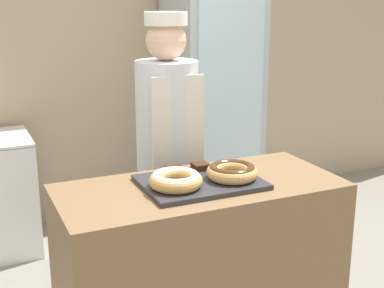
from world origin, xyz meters
name	(u,v)px	position (x,y,z in m)	size (l,w,h in m)	color
wall_back	(91,59)	(0.00, 2.13, 1.35)	(8.00, 0.06, 2.70)	tan
display_counter	(200,273)	(0.00, 0.00, 0.48)	(1.40, 0.63, 0.96)	brown
serving_tray	(200,182)	(0.00, 0.00, 0.97)	(0.57, 0.42, 0.02)	#2D2D33
donut_light_glaze	(176,179)	(-0.15, -0.05, 1.02)	(0.25, 0.25, 0.07)	tan
donut_chocolate_glaze	(232,171)	(0.15, -0.05, 1.02)	(0.25, 0.25, 0.07)	tan
brownie_back_left	(175,170)	(-0.07, 0.15, 1.00)	(0.08, 0.08, 0.03)	#382111
brownie_back_right	(201,166)	(0.07, 0.15, 1.00)	(0.08, 0.08, 0.03)	#382111
baker_person	(168,154)	(0.07, 0.61, 0.94)	(0.36, 0.36, 1.76)	#4C4C51
beverage_fridge	(212,101)	(0.92, 1.74, 0.99)	(0.68, 0.67, 1.98)	#ADB2B7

